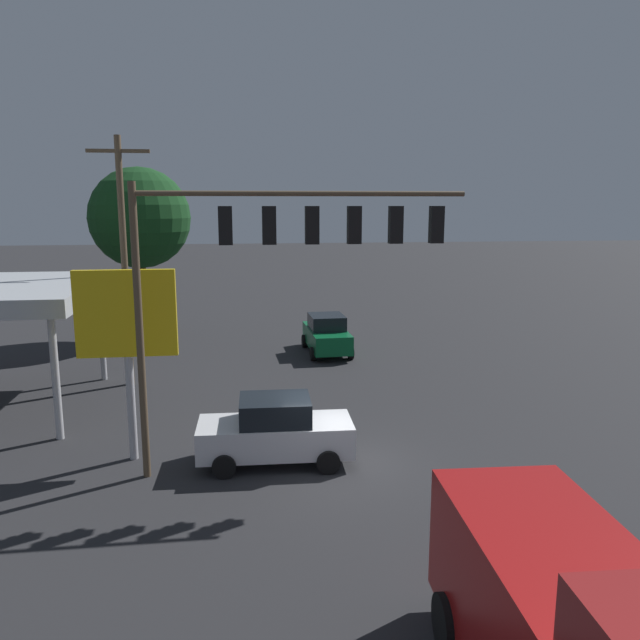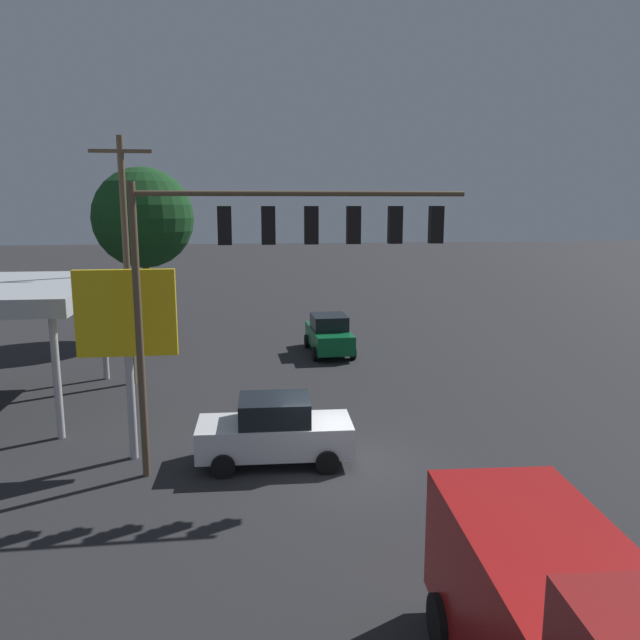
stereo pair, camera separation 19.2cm
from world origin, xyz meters
name	(u,v)px [view 2 (the right image)]	position (x,y,z in m)	size (l,w,h in m)	color
ground_plane	(329,466)	(0.00, 0.00, 0.00)	(200.00, 200.00, 0.00)	#262628
traffic_signal_assembly	(281,248)	(1.29, -0.01, 6.21)	(8.82, 0.43, 7.92)	brown
utility_pole	(126,257)	(6.93, -9.16, 5.27)	(2.40, 0.26, 9.96)	brown
price_sign	(127,322)	(5.60, -1.28, 4.08)	(2.79, 0.27, 5.56)	#B7B7BC
sedan_waiting	(275,431)	(1.50, -0.45, 0.95)	(4.45, 2.17, 1.93)	silver
sedan_far	(329,334)	(-1.87, -13.50, 0.95)	(2.18, 4.46, 1.93)	#0C592D
street_tree	(143,218)	(7.55, -18.07, 6.58)	(5.35, 5.35, 9.27)	#4C331E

